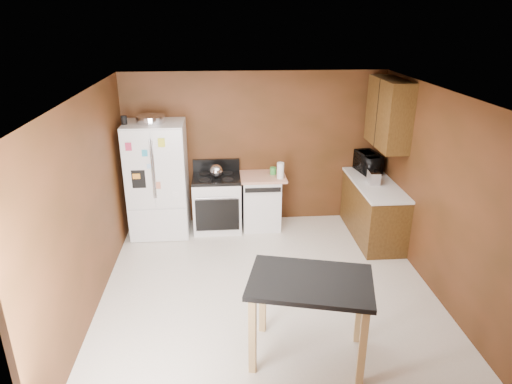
{
  "coord_description": "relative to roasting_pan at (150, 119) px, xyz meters",
  "views": [
    {
      "loc": [
        -0.54,
        -4.94,
        3.33
      ],
      "look_at": [
        -0.09,
        0.85,
        1.04
      ],
      "focal_mm": 32.0,
      "sensor_mm": 36.0,
      "label": 1
    }
  ],
  "objects": [
    {
      "name": "wall_right",
      "position": [
        3.69,
        -1.88,
        -0.6
      ],
      "size": [
        0.0,
        4.5,
        4.5
      ],
      "primitive_type": "plane",
      "rotation": [
        1.57,
        0.0,
        -1.57
      ],
      "color": "#5D2F18",
      "rests_on": "ground"
    },
    {
      "name": "wall_left",
      "position": [
        -0.51,
        -1.88,
        -0.6
      ],
      "size": [
        0.0,
        4.5,
        4.5
      ],
      "primitive_type": "plane",
      "rotation": [
        1.57,
        0.0,
        1.57
      ],
      "color": "#5D2F18",
      "rests_on": "ground"
    },
    {
      "name": "gas_range",
      "position": [
        0.95,
        0.05,
        -1.39
      ],
      "size": [
        0.76,
        0.68,
        1.1
      ],
      "color": "white",
      "rests_on": "ground"
    },
    {
      "name": "island",
      "position": [
        1.88,
        -3.06,
        -1.09
      ],
      "size": [
        1.36,
        1.07,
        0.91
      ],
      "color": "black",
      "rests_on": "ground"
    },
    {
      "name": "roasting_pan",
      "position": [
        0.0,
        0.0,
        0.0
      ],
      "size": [
        0.43,
        0.43,
        0.11
      ],
      "primitive_type": "cylinder",
      "color": "silver",
      "rests_on": "refrigerator"
    },
    {
      "name": "pen_cup",
      "position": [
        -0.37,
        -0.09,
        0.01
      ],
      "size": [
        0.08,
        0.08,
        0.13
      ],
      "primitive_type": "cylinder",
      "color": "black",
      "rests_on": "refrigerator"
    },
    {
      "name": "floor",
      "position": [
        1.59,
        -1.88,
        -1.85
      ],
      "size": [
        4.5,
        4.5,
        0.0
      ],
      "primitive_type": "plane",
      "color": "silver",
      "rests_on": "ground"
    },
    {
      "name": "right_cabinets",
      "position": [
        3.43,
        -0.4,
        -0.95
      ],
      "size": [
        0.63,
        1.58,
        2.45
      ],
      "color": "brown",
      "rests_on": "ground"
    },
    {
      "name": "toaster",
      "position": [
        3.35,
        -0.43,
        -0.86
      ],
      "size": [
        0.17,
        0.26,
        0.18
      ],
      "primitive_type": "cube",
      "rotation": [
        0.0,
        0.0,
        -0.07
      ],
      "color": "silver",
      "rests_on": "right_cabinets"
    },
    {
      "name": "microwave",
      "position": [
        3.42,
        0.1,
        -0.81
      ],
      "size": [
        0.44,
        0.58,
        0.29
      ],
      "primitive_type": "imported",
      "rotation": [
        0.0,
        0.0,
        1.73
      ],
      "color": "black",
      "rests_on": "right_cabinets"
    },
    {
      "name": "paper_towel",
      "position": [
        1.96,
        -0.08,
        -0.84
      ],
      "size": [
        0.12,
        0.12,
        0.26
      ],
      "primitive_type": "cylinder",
      "rotation": [
        0.0,
        0.0,
        -0.1
      ],
      "color": "white",
      "rests_on": "dishwasher"
    },
    {
      "name": "kettle",
      "position": [
        0.95,
        0.01,
        -0.85
      ],
      "size": [
        0.21,
        0.21,
        0.21
      ],
      "primitive_type": "sphere",
      "color": "silver",
      "rests_on": "gas_range"
    },
    {
      "name": "refrigerator",
      "position": [
        0.04,
        -0.02,
        -0.95
      ],
      "size": [
        0.9,
        0.8,
        1.8
      ],
      "color": "white",
      "rests_on": "ground"
    },
    {
      "name": "wall_front",
      "position": [
        1.59,
        -4.13,
        -0.6
      ],
      "size": [
        4.2,
        0.0,
        4.2
      ],
      "primitive_type": "plane",
      "rotation": [
        -1.57,
        0.0,
        0.0
      ],
      "color": "#5D2F18",
      "rests_on": "ground"
    },
    {
      "name": "green_canister",
      "position": [
        1.87,
        0.12,
        -0.91
      ],
      "size": [
        0.13,
        0.13,
        0.11
      ],
      "primitive_type": "cylinder",
      "rotation": [
        0.0,
        0.0,
        0.3
      ],
      "color": "green",
      "rests_on": "dishwasher"
    },
    {
      "name": "dishwasher",
      "position": [
        1.67,
        0.07,
        -1.4
      ],
      "size": [
        0.78,
        0.63,
        0.89
      ],
      "color": "white",
      "rests_on": "ground"
    },
    {
      "name": "ceiling",
      "position": [
        1.59,
        -1.88,
        0.65
      ],
      "size": [
        4.5,
        4.5,
        0.0
      ],
      "primitive_type": "plane",
      "rotation": [
        3.14,
        0.0,
        0.0
      ],
      "color": "white",
      "rests_on": "ground"
    },
    {
      "name": "wall_back",
      "position": [
        1.59,
        0.37,
        -0.6
      ],
      "size": [
        4.2,
        0.0,
        4.2
      ],
      "primitive_type": "plane",
      "rotation": [
        1.57,
        0.0,
        0.0
      ],
      "color": "#5D2F18",
      "rests_on": "ground"
    }
  ]
}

